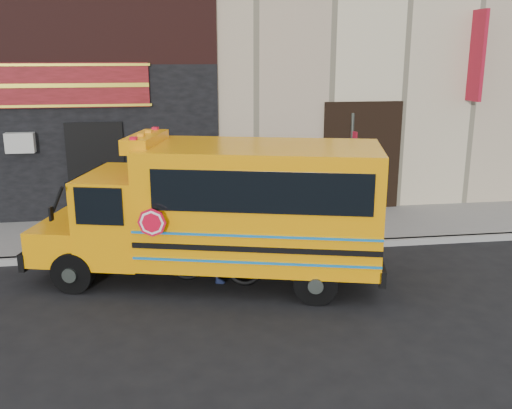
{
  "coord_description": "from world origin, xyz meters",
  "views": [
    {
      "loc": [
        -1.24,
        -9.65,
        4.45
      ],
      "look_at": [
        0.48,
        1.85,
        1.34
      ],
      "focal_mm": 40.0,
      "sensor_mm": 36.0,
      "label": 1
    }
  ],
  "objects_px": {
    "sign_pole": "(351,175)",
    "cyclist": "(220,239)",
    "bicycle": "(214,255)",
    "school_bus": "(227,207)"
  },
  "relations": [
    {
      "from": "bicycle",
      "to": "cyclist",
      "type": "relative_size",
      "value": 1.08
    },
    {
      "from": "sign_pole",
      "to": "cyclist",
      "type": "xyz_separation_m",
      "value": [
        -3.15,
        -1.68,
        -0.82
      ]
    },
    {
      "from": "school_bus",
      "to": "cyclist",
      "type": "xyz_separation_m",
      "value": [
        -0.15,
        -0.12,
        -0.6
      ]
    },
    {
      "from": "cyclist",
      "to": "school_bus",
      "type": "bearing_deg",
      "value": -38.56
    },
    {
      "from": "bicycle",
      "to": "sign_pole",
      "type": "bearing_deg",
      "value": -40.76
    },
    {
      "from": "sign_pole",
      "to": "bicycle",
      "type": "relative_size",
      "value": 1.6
    },
    {
      "from": "school_bus",
      "to": "cyclist",
      "type": "bearing_deg",
      "value": -141.35
    },
    {
      "from": "school_bus",
      "to": "sign_pole",
      "type": "bearing_deg",
      "value": 27.43
    },
    {
      "from": "bicycle",
      "to": "cyclist",
      "type": "bearing_deg",
      "value": -55.23
    },
    {
      "from": "bicycle",
      "to": "cyclist",
      "type": "distance_m",
      "value": 0.35
    }
  ]
}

